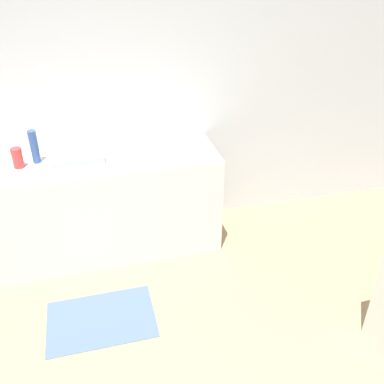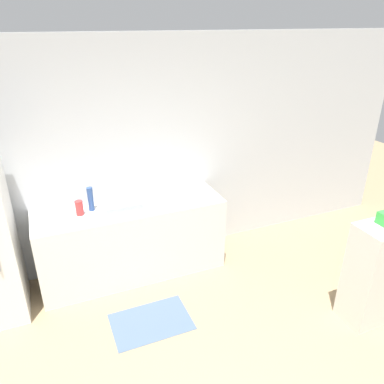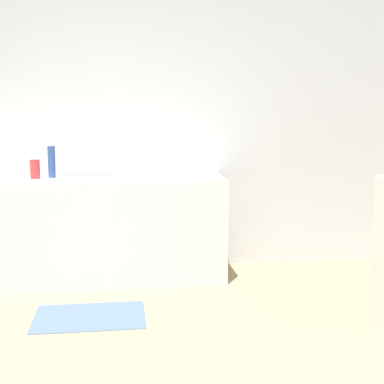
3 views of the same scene
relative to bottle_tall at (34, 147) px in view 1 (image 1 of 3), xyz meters
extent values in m
cube|color=silver|center=(0.19, 0.26, 0.30)|extent=(8.00, 0.06, 2.60)
cube|color=silver|center=(0.40, -0.07, -0.56)|extent=(2.04, 0.60, 0.86)
cube|color=#9EA3A8|center=(0.32, -0.04, -0.10)|extent=(0.40, 0.29, 0.06)
cylinder|color=#2D4C8C|center=(0.00, 0.00, 0.00)|extent=(0.06, 0.06, 0.26)
cylinder|color=red|center=(-0.13, -0.06, -0.05)|extent=(0.08, 0.08, 0.16)
cube|color=slate|center=(0.33, -0.92, -0.99)|extent=(0.76, 0.52, 0.01)
camera|label=1|loc=(0.42, -3.20, 1.37)|focal=40.00mm
camera|label=2|loc=(-0.38, -3.66, 1.71)|focal=35.00mm
camera|label=3|loc=(0.57, -4.51, 0.42)|focal=50.00mm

